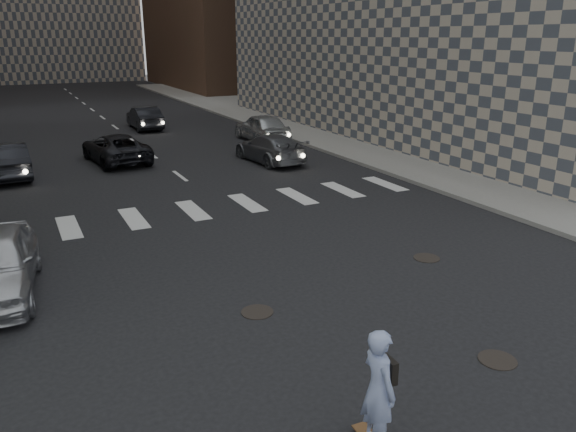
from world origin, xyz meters
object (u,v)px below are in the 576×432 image
traffic_car_c (116,148)px  traffic_car_d (262,127)px  skateboarder (379,389)px  traffic_car_b (270,148)px  traffic_car_e (145,118)px  traffic_car_a (7,160)px

traffic_car_c → traffic_car_d: bearing=-173.4°
skateboarder → traffic_car_b: size_ratio=0.43×
skateboarder → traffic_car_c: bearing=92.2°
traffic_car_c → skateboarder: bearing=82.5°
skateboarder → traffic_car_d: size_ratio=0.42×
traffic_car_b → traffic_car_e: bearing=-81.2°
traffic_car_a → traffic_car_c: size_ratio=0.92×
traffic_car_d → traffic_car_e: (-4.92, 7.30, -0.07)m
traffic_car_d → skateboarder: bearing=69.8°
traffic_car_d → traffic_car_e: size_ratio=1.07×
traffic_car_a → traffic_car_e: bearing=-131.3°
skateboarder → traffic_car_e: size_ratio=0.45×
traffic_car_a → traffic_car_b: (11.10, -2.13, -0.07)m
traffic_car_a → traffic_car_d: 13.35m
traffic_car_b → traffic_car_d: size_ratio=0.98×
skateboarder → traffic_car_d: (8.66, 23.42, -0.23)m
traffic_car_b → traffic_car_e: (-3.01, 12.47, 0.05)m
traffic_car_b → skateboarder: bearing=64.9°
traffic_car_d → traffic_car_b: bearing=69.8°
traffic_car_a → skateboarder: bearing=98.8°
traffic_car_a → traffic_car_e: size_ratio=1.03×
traffic_car_b → traffic_car_c: 7.22m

